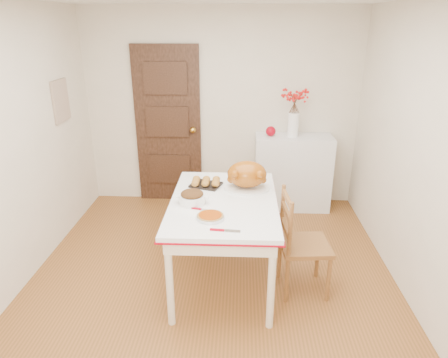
{
  "coord_description": "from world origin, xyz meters",
  "views": [
    {
      "loc": [
        0.26,
        -3.11,
        2.31
      ],
      "look_at": [
        0.11,
        0.16,
        1.02
      ],
      "focal_mm": 32.02,
      "sensor_mm": 36.0,
      "label": 1
    }
  ],
  "objects_px": {
    "turkey_platter": "(247,176)",
    "pumpkin_pie": "(210,216)",
    "chair_oak": "(305,243)",
    "kitchen_table": "(224,241)",
    "sideboard": "(292,172)"
  },
  "relations": [
    {
      "from": "kitchen_table",
      "to": "chair_oak",
      "type": "bearing_deg",
      "value": -8.03
    },
    {
      "from": "turkey_platter",
      "to": "pumpkin_pie",
      "type": "relative_size",
      "value": 1.93
    },
    {
      "from": "sideboard",
      "to": "kitchen_table",
      "type": "xyz_separation_m",
      "value": [
        -0.81,
        -1.67,
        -0.06
      ]
    },
    {
      "from": "sideboard",
      "to": "chair_oak",
      "type": "xyz_separation_m",
      "value": [
        -0.09,
        -1.78,
        -0.0
      ]
    },
    {
      "from": "chair_oak",
      "to": "turkey_platter",
      "type": "height_order",
      "value": "turkey_platter"
    },
    {
      "from": "turkey_platter",
      "to": "kitchen_table",
      "type": "bearing_deg",
      "value": -137.22
    },
    {
      "from": "turkey_platter",
      "to": "pumpkin_pie",
      "type": "bearing_deg",
      "value": -124.06
    },
    {
      "from": "chair_oak",
      "to": "kitchen_table",
      "type": "bearing_deg",
      "value": 77.15
    },
    {
      "from": "sideboard",
      "to": "kitchen_table",
      "type": "bearing_deg",
      "value": -115.94
    },
    {
      "from": "chair_oak",
      "to": "pumpkin_pie",
      "type": "distance_m",
      "value": 0.94
    },
    {
      "from": "turkey_platter",
      "to": "pumpkin_pie",
      "type": "xyz_separation_m",
      "value": [
        -0.3,
        -0.62,
        -0.11
      ]
    },
    {
      "from": "turkey_platter",
      "to": "chair_oak",
      "type": "bearing_deg",
      "value": -42.93
    },
    {
      "from": "sideboard",
      "to": "kitchen_table",
      "type": "height_order",
      "value": "sideboard"
    },
    {
      "from": "turkey_platter",
      "to": "sideboard",
      "type": "bearing_deg",
      "value": 58.2
    },
    {
      "from": "kitchen_table",
      "to": "chair_oak",
      "type": "xyz_separation_m",
      "value": [
        0.73,
        -0.1,
        0.06
      ]
    }
  ]
}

